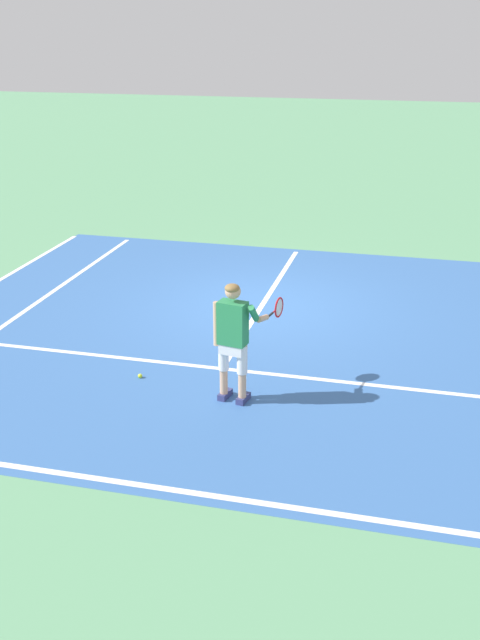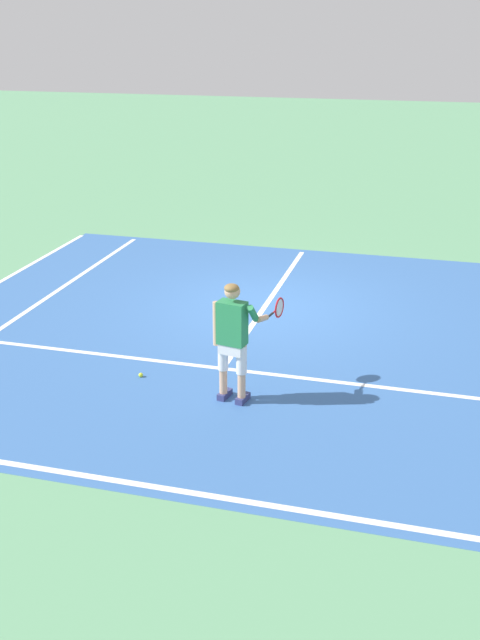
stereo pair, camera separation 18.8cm
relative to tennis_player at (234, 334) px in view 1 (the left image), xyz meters
The scene contains 8 objects.
ground_plane 3.83m from the tennis_player, 96.81° to the left, with size 80.00×80.00×0.00m, color #609E70.
court_inner_surface 2.75m from the tennis_player, 99.85° to the left, with size 10.98×9.99×0.00m, color #3866A8.
line_baseline 2.51m from the tennis_player, 100.96° to the right, with size 10.98×0.10×0.01m, color white.
line_service 1.42m from the tennis_player, 115.40° to the left, with size 8.23×0.10×0.01m, color white.
line_centre_service 4.26m from the tennis_player, 96.08° to the left, with size 0.10×6.40×0.01m, color white.
line_singles_left 5.30m from the tennis_player, 150.95° to the left, with size 0.10×9.59×0.01m, color white.
tennis_player is the anchor object (origin of this frame).
tennis_ball_near_feet 1.83m from the tennis_player, 167.69° to the left, with size 0.07×0.07×0.07m, color #CCE02D.
Camera 1 is at (2.79, -12.69, 4.90)m, focal length 42.31 mm.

